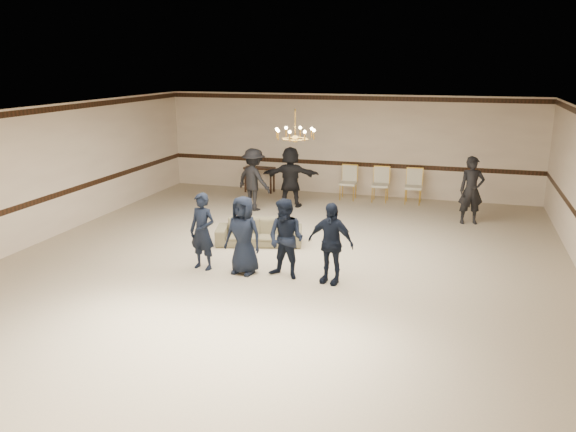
# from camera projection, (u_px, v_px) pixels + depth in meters

# --- Properties ---
(room) EXTENTS (12.01, 14.01, 3.21)m
(room) POSITION_uv_depth(u_px,v_px,m) (282.00, 191.00, 11.95)
(room) COLOR tan
(room) RESTS_ON ground
(chair_rail) EXTENTS (12.00, 0.02, 0.14)m
(chair_rail) POSITION_uv_depth(u_px,v_px,m) (346.00, 164.00, 18.56)
(chair_rail) COLOR black
(chair_rail) RESTS_ON wall_back
(crown_molding) EXTENTS (12.00, 0.02, 0.14)m
(crown_molding) POSITION_uv_depth(u_px,v_px,m) (348.00, 98.00, 18.02)
(crown_molding) COLOR black
(crown_molding) RESTS_ON wall_back
(chandelier) EXTENTS (0.94, 0.94, 0.89)m
(chandelier) POSITION_uv_depth(u_px,v_px,m) (295.00, 124.00, 12.54)
(chandelier) COLOR #B68B3A
(chandelier) RESTS_ON ceiling
(boy_a) EXTENTS (0.65, 0.49, 1.61)m
(boy_a) POSITION_uv_depth(u_px,v_px,m) (202.00, 231.00, 11.87)
(boy_a) COLOR black
(boy_a) RESTS_ON floor
(boy_b) EXTENTS (0.84, 0.61, 1.61)m
(boy_b) POSITION_uv_depth(u_px,v_px,m) (243.00, 235.00, 11.62)
(boy_b) COLOR black
(boy_b) RESTS_ON floor
(boy_c) EXTENTS (0.91, 0.78, 1.61)m
(boy_c) POSITION_uv_depth(u_px,v_px,m) (286.00, 239.00, 11.37)
(boy_c) COLOR black
(boy_c) RESTS_ON floor
(boy_d) EXTENTS (1.00, 0.58, 1.61)m
(boy_d) POSITION_uv_depth(u_px,v_px,m) (330.00, 243.00, 11.12)
(boy_d) COLOR black
(boy_d) RESTS_ON floor
(settee) EXTENTS (2.13, 1.26, 0.58)m
(settee) POSITION_uv_depth(u_px,v_px,m) (259.00, 232.00, 13.61)
(settee) COLOR #6C6248
(settee) RESTS_ON floor
(adult_left) EXTENTS (1.33, 1.08, 1.80)m
(adult_left) POSITION_uv_depth(u_px,v_px,m) (254.00, 180.00, 16.58)
(adult_left) COLOR black
(adult_left) RESTS_ON floor
(adult_mid) EXTENTS (1.74, 0.88, 1.80)m
(adult_mid) POSITION_uv_depth(u_px,v_px,m) (291.00, 177.00, 16.98)
(adult_mid) COLOR black
(adult_mid) RESTS_ON floor
(adult_right) EXTENTS (0.75, 0.59, 1.80)m
(adult_right) POSITION_uv_depth(u_px,v_px,m) (471.00, 190.00, 15.20)
(adult_right) COLOR black
(adult_right) RESTS_ON floor
(banquet_chair_left) EXTENTS (0.52, 0.52, 1.05)m
(banquet_chair_left) POSITION_uv_depth(u_px,v_px,m) (348.00, 183.00, 17.96)
(banquet_chair_left) COLOR beige
(banquet_chair_left) RESTS_ON floor
(banquet_chair_mid) EXTENTS (0.53, 0.53, 1.05)m
(banquet_chair_mid) POSITION_uv_depth(u_px,v_px,m) (380.00, 185.00, 17.68)
(banquet_chair_mid) COLOR beige
(banquet_chair_mid) RESTS_ON floor
(banquet_chair_right) EXTENTS (0.53, 0.53, 1.05)m
(banquet_chair_right) POSITION_uv_depth(u_px,v_px,m) (413.00, 187.00, 17.41)
(banquet_chair_right) COLOR beige
(banquet_chair_right) RESTS_ON floor
(console_table) EXTENTS (1.00, 0.43, 0.83)m
(console_table) POSITION_uv_depth(u_px,v_px,m) (260.00, 180.00, 19.01)
(console_table) COLOR black
(console_table) RESTS_ON floor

